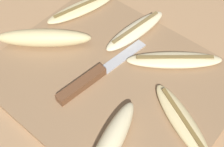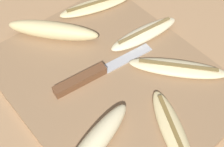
{
  "view_description": "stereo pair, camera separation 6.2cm",
  "coord_description": "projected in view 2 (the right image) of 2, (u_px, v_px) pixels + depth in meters",
  "views": [
    {
      "loc": [
        0.24,
        -0.29,
        0.52
      ],
      "look_at": [
        0.0,
        0.0,
        0.02
      ],
      "focal_mm": 50.0,
      "sensor_mm": 36.0,
      "label": 1
    },
    {
      "loc": [
        0.29,
        -0.24,
        0.52
      ],
      "look_at": [
        0.0,
        0.0,
        0.02
      ],
      "focal_mm": 50.0,
      "sensor_mm": 36.0,
      "label": 2
    }
  ],
  "objects": [
    {
      "name": "knife",
      "position": [
        88.0,
        76.0,
        0.62
      ],
      "size": [
        0.05,
        0.23,
        0.02
      ],
      "rotation": [
        0.0,
        0.0,
        -0.12
      ],
      "color": "brown",
      "rests_on": "cutting_board"
    },
    {
      "name": "banana_bright_far",
      "position": [
        144.0,
        34.0,
        0.69
      ],
      "size": [
        0.06,
        0.18,
        0.02
      ],
      "rotation": [
        0.0,
        0.0,
        3.02
      ],
      "color": "beige",
      "rests_on": "cutting_board"
    },
    {
      "name": "banana_cream_curved",
      "position": [
        178.0,
        68.0,
        0.63
      ],
      "size": [
        0.18,
        0.16,
        0.02
      ],
      "rotation": [
        0.0,
        0.0,
        5.42
      ],
      "color": "beige",
      "rests_on": "cutting_board"
    },
    {
      "name": "banana_pale_long",
      "position": [
        94.0,
        143.0,
        0.52
      ],
      "size": [
        0.08,
        0.19,
        0.03
      ],
      "rotation": [
        0.0,
        0.0,
        3.39
      ],
      "color": "beige",
      "rests_on": "cutting_board"
    },
    {
      "name": "banana_ripe_center",
      "position": [
        173.0,
        129.0,
        0.55
      ],
      "size": [
        0.17,
        0.11,
        0.02
      ],
      "rotation": [
        0.0,
        0.0,
        4.27
      ],
      "color": "beige",
      "rests_on": "cutting_board"
    },
    {
      "name": "banana_soft_right",
      "position": [
        96.0,
        6.0,
        0.75
      ],
      "size": [
        0.09,
        0.19,
        0.02
      ],
      "rotation": [
        0.0,
        0.0,
        2.86
      ],
      "color": "beige",
      "rests_on": "cutting_board"
    },
    {
      "name": "banana_mellow_near",
      "position": [
        53.0,
        30.0,
        0.68
      ],
      "size": [
        0.18,
        0.16,
        0.04
      ],
      "rotation": [
        0.0,
        0.0,
        2.27
      ],
      "color": "beige",
      "rests_on": "cutting_board"
    },
    {
      "name": "cutting_board",
      "position": [
        112.0,
        78.0,
        0.64
      ],
      "size": [
        0.46,
        0.38,
        0.01
      ],
      "color": "#997551",
      "rests_on": "ground_plane"
    },
    {
      "name": "ground_plane",
      "position": [
        112.0,
        80.0,
        0.64
      ],
      "size": [
        4.0,
        4.0,
        0.0
      ],
      "primitive_type": "plane",
      "color": "tan"
    }
  ]
}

